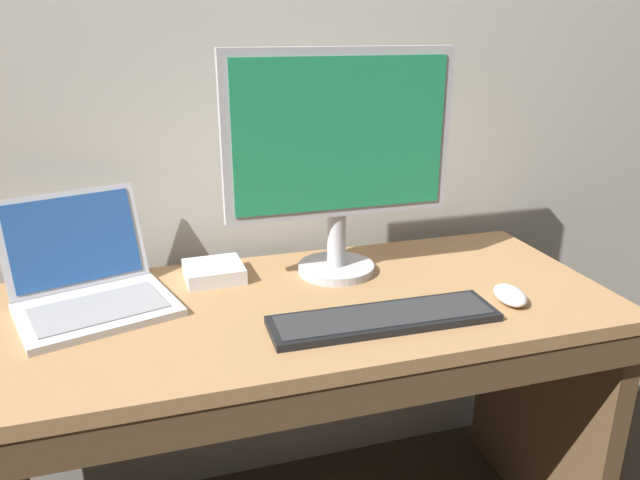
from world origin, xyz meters
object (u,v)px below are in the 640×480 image
Objects in this scene: laptop_silver at (90,288)px; external_monitor at (339,152)px; computer_mouse at (510,295)px; wired_keyboard at (384,318)px; external_drive_box at (214,272)px.

laptop_silver is 0.63m from external_monitor.
computer_mouse is (0.88, -0.25, -0.03)m from laptop_silver.
external_monitor reaches higher than wired_keyboard.
external_monitor is 0.50m from computer_mouse.
computer_mouse is at bearing -27.66° from external_drive_box.
laptop_silver is 0.92m from computer_mouse.
external_monitor reaches higher than external_drive_box.
wired_keyboard is (0.01, -0.27, -0.29)m from external_monitor.
computer_mouse is (0.31, -0.26, -0.29)m from external_monitor.
computer_mouse is at bearing -39.76° from external_monitor.
external_drive_box is (0.27, 0.07, -0.02)m from laptop_silver.
laptop_silver is at bearing 173.42° from computer_mouse.
wired_keyboard is at bearing -47.10° from external_drive_box.
external_monitor is 1.13× the size of wired_keyboard.
computer_mouse is 0.77× the size of external_drive_box.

